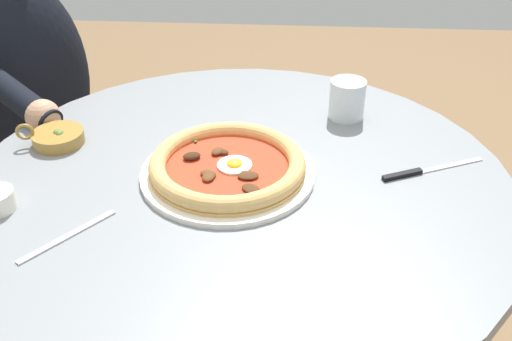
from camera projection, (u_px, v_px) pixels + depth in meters
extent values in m
cylinder|color=gray|center=(240.00, 183.00, 1.02)|extent=(0.95, 0.95, 0.03)
cylinder|color=slate|center=(242.00, 326.00, 1.22)|extent=(0.11, 0.11, 0.70)
cylinder|color=white|center=(228.00, 173.00, 1.01)|extent=(0.30, 0.30, 0.01)
cylinder|color=tan|center=(228.00, 169.00, 1.01)|extent=(0.27, 0.27, 0.01)
torus|color=tan|center=(227.00, 163.00, 1.00)|extent=(0.27, 0.27, 0.03)
cylinder|color=red|center=(228.00, 167.00, 1.00)|extent=(0.25, 0.25, 0.00)
cylinder|color=white|center=(235.00, 165.00, 1.00)|extent=(0.06, 0.06, 0.00)
ellipsoid|color=yellow|center=(235.00, 164.00, 1.00)|extent=(0.03, 0.03, 0.02)
ellipsoid|color=#4C2D19|center=(251.00, 189.00, 0.94)|extent=(0.04, 0.04, 0.01)
ellipsoid|color=#4C2D19|center=(248.00, 176.00, 0.97)|extent=(0.03, 0.04, 0.01)
ellipsoid|color=brown|center=(208.00, 173.00, 0.97)|extent=(0.03, 0.03, 0.01)
ellipsoid|color=brown|center=(217.00, 151.00, 1.03)|extent=(0.03, 0.03, 0.01)
ellipsoid|color=#3D2314|center=(192.00, 156.00, 1.02)|extent=(0.03, 0.04, 0.01)
ellipsoid|color=brown|center=(247.00, 174.00, 0.97)|extent=(0.02, 0.03, 0.01)
ellipsoid|color=brown|center=(209.00, 177.00, 0.97)|extent=(0.03, 0.02, 0.01)
ellipsoid|color=#4C2D19|center=(223.00, 152.00, 1.03)|extent=(0.02, 0.03, 0.01)
ellipsoid|color=#2D6B28|center=(228.00, 166.00, 1.00)|extent=(0.01, 0.01, 0.00)
ellipsoid|color=#2D6B28|center=(293.00, 164.00, 1.00)|extent=(0.01, 0.01, 0.00)
ellipsoid|color=#2D6B28|center=(196.00, 141.00, 1.07)|extent=(0.01, 0.01, 0.00)
cylinder|color=silver|center=(347.00, 99.00, 1.18)|extent=(0.07, 0.07, 0.08)
cylinder|color=silver|center=(346.00, 114.00, 1.20)|extent=(0.06, 0.06, 0.01)
cube|color=silver|center=(451.00, 165.00, 1.04)|extent=(0.06, 0.12, 0.00)
cube|color=black|center=(402.00, 175.00, 1.01)|extent=(0.04, 0.07, 0.01)
cylinder|color=olive|center=(58.00, 138.00, 1.10)|extent=(0.10, 0.10, 0.02)
torus|color=olive|center=(25.00, 132.00, 1.08)|extent=(0.02, 0.03, 0.03)
ellipsoid|color=#516B2D|center=(60.00, 135.00, 1.09)|extent=(0.02, 0.02, 0.02)
ellipsoid|color=#516B2D|center=(57.00, 133.00, 1.10)|extent=(0.02, 0.02, 0.02)
ellipsoid|color=#516B2D|center=(57.00, 133.00, 1.10)|extent=(0.02, 0.02, 0.02)
cube|color=#BCBCC1|center=(68.00, 236.00, 0.87)|extent=(0.14, 0.11, 0.00)
cube|color=#282833|center=(59.00, 234.00, 1.70)|extent=(0.44, 0.43, 0.45)
ellipsoid|color=black|center=(23.00, 80.00, 1.44)|extent=(0.41, 0.39, 0.53)
cylinder|color=black|center=(10.00, 92.00, 1.19)|extent=(0.19, 0.25, 0.12)
sphere|color=tan|center=(43.00, 117.00, 1.16)|extent=(0.07, 0.07, 0.07)
cube|color=beige|center=(34.00, 160.00, 1.60)|extent=(0.57, 0.57, 0.02)
cylinder|color=#B7B2A8|center=(27.00, 289.00, 1.51)|extent=(0.02, 0.02, 0.45)
cylinder|color=#B7B2A8|center=(138.00, 223.00, 1.74)|extent=(0.02, 0.02, 0.45)
cylinder|color=#B7B2A8|center=(68.00, 179.00, 1.95)|extent=(0.02, 0.02, 0.45)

